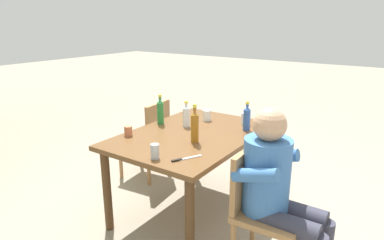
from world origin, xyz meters
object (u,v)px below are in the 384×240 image
backpack_by_near_side (253,148)px  chair_near_left (260,204)px  cup_glass (245,119)px  bottle_clear (186,116)px  cup_steel (155,151)px  chair_far_right (150,135)px  cup_white (207,115)px  bottle_blue (247,118)px  bottle_green (160,111)px  person_in_white_shirt (277,186)px  cup_terracotta (128,131)px  dining_table (192,143)px  bottle_amber (195,126)px  table_knife (185,159)px

backpack_by_near_side → chair_near_left: bearing=-154.7°
cup_glass → bottle_clear: bearing=130.5°
bottle_clear → cup_steel: 0.79m
chair_far_right → bottle_clear: bearing=-107.2°
chair_far_right → cup_white: (0.07, -0.70, 0.33)m
cup_steel → bottle_blue: bearing=-15.1°
cup_white → backpack_by_near_side: bearing=-7.3°
chair_near_left → bottle_green: bearing=72.0°
cup_steel → backpack_by_near_side: size_ratio=0.26×
cup_white → backpack_by_near_side: 1.10m
bottle_blue → person_in_white_shirt: bearing=-140.6°
bottle_green → cup_terracotta: size_ratio=3.35×
chair_near_left → cup_steel: bearing=112.4°
bottle_blue → cup_terracotta: bottle_blue is taller
person_in_white_shirt → cup_glass: size_ratio=10.56×
bottle_blue → cup_glass: (0.16, 0.09, -0.06)m
chair_near_left → backpack_by_near_side: bearing=25.3°
bottle_green → backpack_by_near_side: (1.25, -0.42, -0.68)m
chair_far_right → cup_glass: 1.13m
bottle_clear → backpack_by_near_side: 1.37m
cup_steel → dining_table: bearing=9.2°
dining_table → bottle_clear: bottle_clear is taller
bottle_green → bottle_blue: bearing=-69.9°
chair_near_left → cup_white: bearing=50.7°
person_in_white_shirt → dining_table: bearing=70.3°
dining_table → cup_white: 0.44m
dining_table → bottle_blue: bearing=-46.3°
dining_table → cup_terracotta: (-0.36, 0.41, 0.14)m
bottle_amber → cup_white: bearing=22.9°
bottle_clear → backpack_by_near_side: bottle_clear is taller
chair_far_right → backpack_by_near_side: chair_far_right is taller
person_in_white_shirt → cup_terracotta: size_ratio=13.89×
chair_near_left → bottle_blue: (0.67, 0.44, 0.39)m
cup_glass → dining_table: bearing=151.5°
table_knife → bottle_green: bearing=50.3°
dining_table → cup_glass: bearing=-28.5°
bottle_amber → bottle_green: size_ratio=1.11×
chair_far_right → dining_table: bearing=-112.7°
chair_far_right → table_knife: bearing=-127.9°
dining_table → bottle_amber: bottle_amber is taller
cup_steel → chair_near_left: bearing=-67.6°
bottle_clear → bottle_green: (-0.07, 0.25, 0.02)m
cup_glass → backpack_by_near_side: (0.82, 0.25, -0.61)m
chair_near_left → cup_glass: 1.03m
person_in_white_shirt → table_knife: person_in_white_shirt is taller
bottle_amber → bottle_clear: bearing=44.3°
cup_terracotta → table_knife: 0.71m
person_in_white_shirt → bottle_clear: bearing=66.6°
cup_terracotta → table_knife: size_ratio=0.38×
bottle_clear → bottle_green: bearing=106.0°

